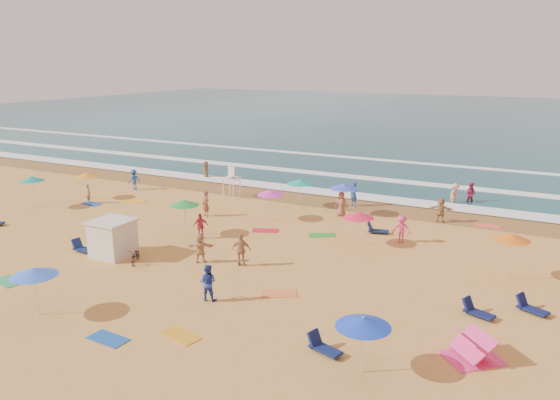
% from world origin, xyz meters
% --- Properties ---
extents(ground, '(220.00, 220.00, 0.00)m').
position_xyz_m(ground, '(0.00, 0.00, 0.00)').
color(ground, gold).
rests_on(ground, ground).
extents(ocean, '(220.00, 140.00, 0.18)m').
position_xyz_m(ocean, '(0.00, 84.00, 0.00)').
color(ocean, '#0C4756').
rests_on(ocean, ground).
extents(wet_sand, '(220.00, 220.00, 0.00)m').
position_xyz_m(wet_sand, '(0.00, 12.50, 0.01)').
color(wet_sand, olive).
rests_on(wet_sand, ground).
extents(surf_foam, '(200.00, 18.70, 0.05)m').
position_xyz_m(surf_foam, '(0.00, 21.32, 0.10)').
color(surf_foam, white).
rests_on(surf_foam, ground).
extents(cabana, '(2.00, 2.00, 2.00)m').
position_xyz_m(cabana, '(-3.60, -4.62, 1.00)').
color(cabana, silver).
rests_on(cabana, ground).
extents(cabana_roof, '(2.20, 2.20, 0.12)m').
position_xyz_m(cabana_roof, '(-3.60, -4.62, 2.06)').
color(cabana_roof, silver).
rests_on(cabana_roof, cabana).
extents(bicycle, '(1.23, 1.64, 0.83)m').
position_xyz_m(bicycle, '(-1.70, -4.92, 0.41)').
color(bicycle, black).
rests_on(bicycle, ground).
extents(lifeguard_stand, '(1.20, 1.20, 2.10)m').
position_xyz_m(lifeguard_stand, '(-5.10, 10.42, 1.05)').
color(lifeguard_stand, white).
rests_on(lifeguard_stand, ground).
extents(beach_umbrellas, '(53.64, 24.62, 0.74)m').
position_xyz_m(beach_umbrellas, '(0.93, 0.16, 2.08)').
color(beach_umbrellas, '#22974E').
rests_on(beach_umbrellas, ground).
extents(loungers, '(53.31, 19.26, 0.34)m').
position_xyz_m(loungers, '(7.64, -3.49, 0.17)').
color(loungers, '#0E1A4A').
rests_on(loungers, ground).
extents(towels, '(44.85, 24.32, 0.03)m').
position_xyz_m(towels, '(-2.04, -2.03, 0.01)').
color(towels, red).
rests_on(towels, ground).
extents(beachgoers, '(40.21, 28.35, 2.13)m').
position_xyz_m(beachgoers, '(0.81, 5.91, 0.82)').
color(beachgoers, '#B92E5C').
rests_on(beachgoers, ground).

